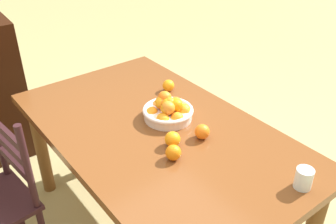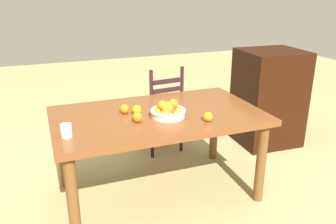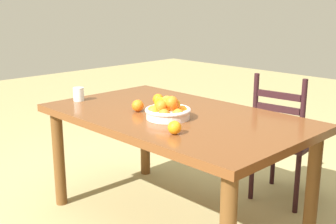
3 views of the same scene
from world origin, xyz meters
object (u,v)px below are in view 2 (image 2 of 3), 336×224
object	(u,v)px
orange_loose_1	(125,109)
drinking_glass	(66,131)
dining_table	(158,124)
orange_loose_3	(208,117)
cabinet	(268,98)
fruit_bowl	(168,110)
orange_loose_2	(137,110)
chair_near_window	(162,111)
orange_loose_0	(138,117)

from	to	relation	value
orange_loose_1	drinking_glass	world-z (taller)	drinking_glass
dining_table	orange_loose_3	world-z (taller)	orange_loose_3
orange_loose_3	drinking_glass	xyz separation A→B (m)	(-1.04, 0.08, 0.01)
cabinet	orange_loose_1	bearing A→B (deg)	-161.86
fruit_bowl	orange_loose_2	distance (m)	0.26
orange_loose_2	orange_loose_3	xyz separation A→B (m)	(0.47, -0.33, -0.00)
chair_near_window	drinking_glass	world-z (taller)	chair_near_window
drinking_glass	cabinet	bearing A→B (deg)	19.65
chair_near_window	cabinet	world-z (taller)	cabinet
orange_loose_1	orange_loose_0	bearing A→B (deg)	-78.53
orange_loose_0	orange_loose_3	distance (m)	0.54
dining_table	orange_loose_3	xyz separation A→B (m)	(0.30, -0.30, 0.13)
cabinet	orange_loose_3	world-z (taller)	cabinet
chair_near_window	orange_loose_3	size ratio (longest dim) A/B	12.88
dining_table	orange_loose_2	bearing A→B (deg)	169.75
dining_table	cabinet	world-z (taller)	cabinet
drinking_glass	chair_near_window	bearing A→B (deg)	44.04
orange_loose_3	drinking_glass	distance (m)	1.04
fruit_bowl	orange_loose_3	size ratio (longest dim) A/B	3.81
cabinet	drinking_glass	distance (m)	2.41
dining_table	fruit_bowl	xyz separation A→B (m)	(0.05, -0.11, 0.15)
orange_loose_3	orange_loose_0	bearing A→B (deg)	160.94
cabinet	orange_loose_0	distance (m)	1.89
cabinet	fruit_bowl	size ratio (longest dim) A/B	3.81
cabinet	orange_loose_1	xyz separation A→B (m)	(-1.77, -0.49, 0.25)
chair_near_window	orange_loose_0	world-z (taller)	chair_near_window
orange_loose_1	drinking_glass	distance (m)	0.58
cabinet	fruit_bowl	world-z (taller)	cabinet
drinking_glass	dining_table	bearing A→B (deg)	17.15
cabinet	drinking_glass	size ratio (longest dim) A/B	11.24
dining_table	orange_loose_2	distance (m)	0.21
orange_loose_2	orange_loose_1	bearing A→B (deg)	143.75
chair_near_window	orange_loose_0	size ratio (longest dim) A/B	12.22
cabinet	fruit_bowl	distance (m)	1.65
orange_loose_0	drinking_glass	xyz separation A→B (m)	(-0.53, -0.10, 0.01)
chair_near_window	orange_loose_1	distance (m)	0.96
dining_table	cabinet	xyz separation A→B (m)	(1.52, 0.58, -0.12)
cabinet	orange_loose_0	size ratio (longest dim) A/B	13.77
dining_table	chair_near_window	size ratio (longest dim) A/B	1.78
orange_loose_2	chair_near_window	bearing A→B (deg)	57.60
drinking_glass	orange_loose_3	bearing A→B (deg)	-4.24
orange_loose_2	cabinet	bearing A→B (deg)	18.04
cabinet	orange_loose_2	bearing A→B (deg)	-159.21
orange_loose_1	orange_loose_3	bearing A→B (deg)	-35.72
dining_table	chair_near_window	bearing A→B (deg)	68.07
fruit_bowl	orange_loose_2	bearing A→B (deg)	147.01
orange_loose_2	drinking_glass	bearing A→B (deg)	-155.77
orange_loose_2	drinking_glass	world-z (taller)	drinking_glass
orange_loose_0	orange_loose_3	world-z (taller)	orange_loose_0
orange_loose_0	drinking_glass	world-z (taller)	drinking_glass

